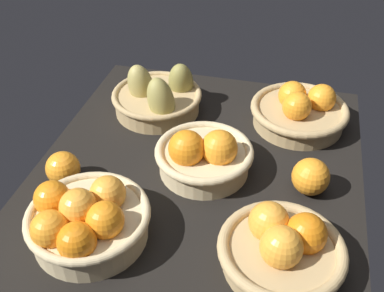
{
  "coord_description": "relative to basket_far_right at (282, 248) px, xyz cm",
  "views": [
    {
      "loc": [
        75.76,
        17.44,
        70.87
      ],
      "look_at": [
        -3.29,
        -2.11,
        7.0
      ],
      "focal_mm": 43.02,
      "sensor_mm": 36.0,
      "label": 1
    }
  ],
  "objects": [
    {
      "name": "basket_far_left",
      "position": [
        -44.74,
        0.37,
        -0.0
      ],
      "size": [
        24.35,
        24.35,
        10.7
      ],
      "color": "tan",
      "rests_on": "market_tray"
    },
    {
      "name": "basket_near_left_pears",
      "position": [
        -41.85,
        -35.74,
        0.29
      ],
      "size": [
        23.39,
        23.39,
        13.69
      ],
      "color": "tan",
      "rests_on": "market_tray"
    },
    {
      "name": "basket_far_right",
      "position": [
        0.0,
        0.0,
        0.0
      ],
      "size": [
        22.78,
        22.78,
        10.38
      ],
      "color": "tan",
      "rests_on": "market_tray"
    },
    {
      "name": "basket_center",
      "position": [
        -21.15,
        -18.94,
        0.45
      ],
      "size": [
        21.68,
        21.68,
        11.39
      ],
      "color": "#D3BC8C",
      "rests_on": "market_tray"
    },
    {
      "name": "market_tray",
      "position": [
        -20.98,
        -20.26,
        -5.46
      ],
      "size": [
        84.0,
        72.0,
        3.0
      ],
      "primitive_type": "cube",
      "color": "black",
      "rests_on": "ground"
    },
    {
      "name": "basket_near_right",
      "position": [
        3.02,
        -35.82,
        0.99
      ],
      "size": [
        23.32,
        23.32,
        11.99
      ],
      "color": "#D3BC8C",
      "rests_on": "market_tray"
    },
    {
      "name": "loose_orange_front_gap",
      "position": [
        -20.22,
        4.06,
        -0.0
      ],
      "size": [
        7.91,
        7.91,
        7.91
      ],
      "primitive_type": "sphere",
      "color": "orange",
      "rests_on": "market_tray"
    },
    {
      "name": "loose_orange_back_gap",
      "position": [
        -10.62,
        -47.37,
        -0.29
      ],
      "size": [
        7.34,
        7.34,
        7.34
      ],
      "primitive_type": "sphere",
      "color": "orange",
      "rests_on": "market_tray"
    }
  ]
}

